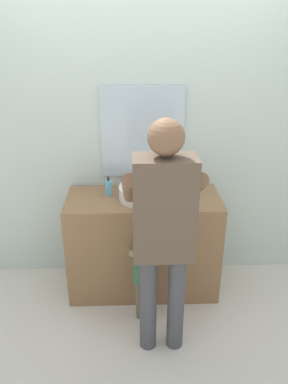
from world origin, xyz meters
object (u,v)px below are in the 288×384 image
object	(u,v)px
soap_bottle	(109,188)
child_toddler	(145,268)
adult_parent	(164,223)
toothbrush_cup	(184,191)

from	to	relation	value
soap_bottle	child_toddler	world-z (taller)	soap_bottle
adult_parent	soap_bottle	bearing A→B (deg)	118.08
soap_bottle	child_toddler	distance (m)	0.72
soap_bottle	adult_parent	world-z (taller)	adult_parent
toothbrush_cup	child_toddler	world-z (taller)	toothbrush_cup
toothbrush_cup	adult_parent	bearing A→B (deg)	-108.05
toothbrush_cup	soap_bottle	size ratio (longest dim) A/B	1.25
soap_bottle	adult_parent	distance (m)	0.85
adult_parent	child_toddler	bearing A→B (deg)	111.40
toothbrush_cup	soap_bottle	xyz separation A→B (m)	(-0.62, 0.06, 0.01)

